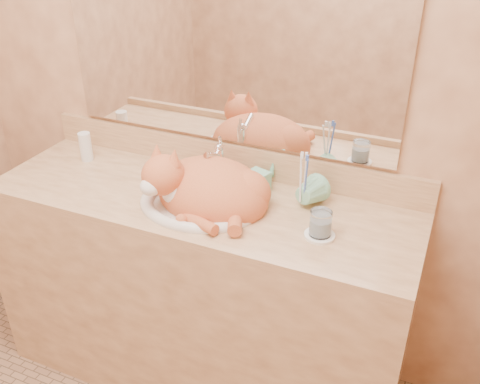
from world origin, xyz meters
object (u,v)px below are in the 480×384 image
at_px(cat, 205,186).
at_px(toothbrush_cup, 302,198).
at_px(soap_dispenser, 243,178).
at_px(vanity_counter, 201,292).
at_px(water_glass, 321,223).
at_px(sink_basin, 199,189).

bearing_deg(cat, toothbrush_cup, 24.74).
bearing_deg(soap_dispenser, vanity_counter, -132.96).
relative_size(vanity_counter, cat, 3.72).
height_order(vanity_counter, water_glass, water_glass).
bearing_deg(sink_basin, soap_dispenser, 29.71).
bearing_deg(vanity_counter, cat, -5.48).
height_order(vanity_counter, sink_basin, sink_basin).
height_order(vanity_counter, toothbrush_cup, toothbrush_cup).
height_order(cat, toothbrush_cup, cat).
bearing_deg(soap_dispenser, water_glass, -3.33).
height_order(soap_dispenser, toothbrush_cup, soap_dispenser).
bearing_deg(sink_basin, cat, 34.74).
bearing_deg(vanity_counter, sink_basin, -41.17).
xyz_separation_m(vanity_counter, sink_basin, (0.02, -0.02, 0.49)).
xyz_separation_m(sink_basin, toothbrush_cup, (0.34, 0.12, -0.02)).
xyz_separation_m(vanity_counter, cat, (0.04, -0.00, 0.50)).
height_order(sink_basin, toothbrush_cup, sink_basin).
bearing_deg(toothbrush_cup, soap_dispenser, -176.69).
xyz_separation_m(cat, soap_dispenser, (0.11, 0.09, 0.01)).
height_order(vanity_counter, soap_dispenser, soap_dispenser).
relative_size(sink_basin, soap_dispenser, 2.49).
relative_size(sink_basin, water_glass, 5.12).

